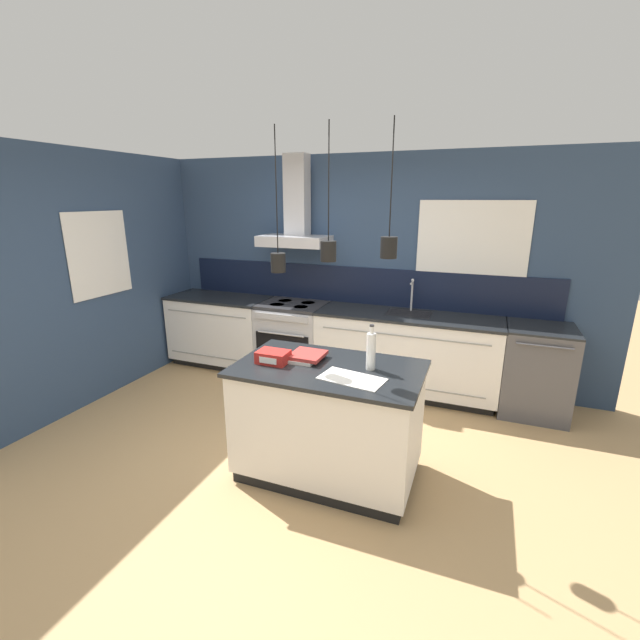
% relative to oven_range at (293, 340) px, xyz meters
% --- Properties ---
extents(ground_plane, '(16.00, 16.00, 0.00)m').
position_rel_oven_range_xyz_m(ground_plane, '(0.69, -1.69, -0.46)').
color(ground_plane, tan).
rests_on(ground_plane, ground).
extents(wall_back, '(5.60, 2.14, 2.60)m').
position_rel_oven_range_xyz_m(wall_back, '(0.66, 0.31, 0.90)').
color(wall_back, navy).
rests_on(wall_back, ground_plane).
extents(wall_left, '(0.08, 3.80, 2.60)m').
position_rel_oven_range_xyz_m(wall_left, '(-1.74, -0.99, 0.85)').
color(wall_left, navy).
rests_on(wall_left, ground_plane).
extents(counter_run_left, '(1.30, 0.64, 0.91)m').
position_rel_oven_range_xyz_m(counter_run_left, '(-1.03, 0.01, 0.01)').
color(counter_run_left, black).
rests_on(counter_run_left, ground_plane).
extents(counter_run_sink, '(1.98, 0.64, 1.27)m').
position_rel_oven_range_xyz_m(counter_run_sink, '(1.37, 0.01, 0.01)').
color(counter_run_sink, black).
rests_on(counter_run_sink, ground_plane).
extents(oven_range, '(0.77, 0.66, 0.91)m').
position_rel_oven_range_xyz_m(oven_range, '(0.00, 0.00, 0.00)').
color(oven_range, '#B5B5BA').
rests_on(oven_range, ground_plane).
extents(dishwasher, '(0.64, 0.65, 0.91)m').
position_rel_oven_range_xyz_m(dishwasher, '(2.67, 0.00, 0.00)').
color(dishwasher, '#4C4C51').
rests_on(dishwasher, ground_plane).
extents(kitchen_island, '(1.39, 0.83, 0.91)m').
position_rel_oven_range_xyz_m(kitchen_island, '(1.08, -1.70, 0.00)').
color(kitchen_island, black).
rests_on(kitchen_island, ground_plane).
extents(bottle_on_island, '(0.07, 0.07, 0.34)m').
position_rel_oven_range_xyz_m(bottle_on_island, '(1.38, -1.64, 0.60)').
color(bottle_on_island, silver).
rests_on(bottle_on_island, kitchen_island).
extents(book_stack, '(0.26, 0.29, 0.05)m').
position_rel_oven_range_xyz_m(book_stack, '(0.87, -1.63, 0.48)').
color(book_stack, silver).
rests_on(book_stack, kitchen_island).
extents(red_supply_box, '(0.24, 0.17, 0.09)m').
position_rel_oven_range_xyz_m(red_supply_box, '(0.66, -1.78, 0.50)').
color(red_supply_box, red).
rests_on(red_supply_box, kitchen_island).
extents(paper_pile, '(0.48, 0.31, 0.01)m').
position_rel_oven_range_xyz_m(paper_pile, '(1.31, -1.86, 0.46)').
color(paper_pile, silver).
rests_on(paper_pile, kitchen_island).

